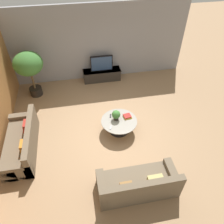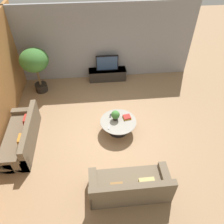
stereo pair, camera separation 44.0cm
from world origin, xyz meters
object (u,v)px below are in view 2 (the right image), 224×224
Objects in this scene: television at (107,63)px; coffee_table at (118,124)px; couch_by_wall at (22,137)px; couch_near_entry at (130,186)px; potted_plant_tabletop at (115,115)px; potted_palm_tall at (35,62)px; media_console at (107,74)px.

coffee_table is (0.10, -3.01, -0.46)m from television.
television is 0.42× the size of couch_by_wall.
couch_near_entry is (0.04, -2.13, -0.04)m from coffee_table.
potted_plant_tabletop reaches higher than coffee_table.
potted_palm_tall reaches higher than couch_near_entry.
media_console is 2.92m from potted_palm_tall.
potted_plant_tabletop is at bearing -89.72° from media_console.
couch_near_entry is (3.00, -1.91, 0.00)m from couch_by_wall.
couch_near_entry reaches higher than potted_plant_tabletop.
coffee_table is 0.57× the size of couch_near_entry.
potted_palm_tall is 3.65m from potted_plant_tabletop.
potted_palm_tall is at bearing 138.50° from potted_plant_tabletop.
television is (0.00, -0.00, 0.54)m from media_console.
media_console is 0.54m from television.
potted_palm_tall is at bearing 138.30° from coffee_table.
coffee_table is 3.38× the size of potted_plant_tabletop.
media_console is 1.73× the size of television.
couch_near_entry reaches higher than media_console.
television reaches higher than media_console.
couch_by_wall reaches higher than media_console.
media_console is 3.01m from coffee_table.
couch_by_wall is 1.07× the size of couch_near_entry.
potted_plant_tabletop is at bearing 96.07° from couch_by_wall.
couch_by_wall is at bearing -175.83° from coffee_table.
coffee_table is at bearing -47.53° from potted_plant_tabletop.
potted_plant_tabletop is at bearing -86.92° from couch_near_entry.
potted_plant_tabletop is (2.88, 0.31, 0.35)m from couch_by_wall.
potted_plant_tabletop reaches higher than media_console.
couch_near_entry is at bearing -86.92° from potted_plant_tabletop.
potted_palm_tall reaches higher than television.
television is 2.92m from potted_plant_tabletop.
couch_near_entry is at bearing 57.45° from couch_by_wall.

